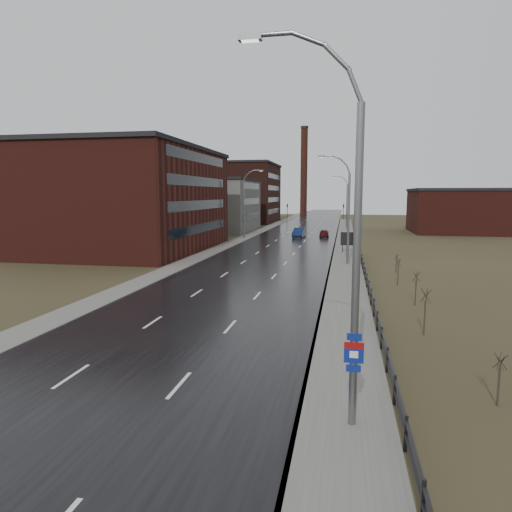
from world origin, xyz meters
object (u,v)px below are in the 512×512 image
at_px(billboard, 350,239).
at_px(car_near, 299,233).
at_px(streetlight_main, 346,238).
at_px(car_far, 324,233).

distance_m(billboard, car_near, 21.55).
bearing_deg(billboard, streetlight_main, -90.82).
distance_m(car_near, car_far, 4.50).
relative_size(car_near, car_far, 1.24).
bearing_deg(billboard, car_far, 100.79).
distance_m(streetlight_main, car_far, 65.67).
relative_size(streetlight_main, car_far, 3.01).
bearing_deg(car_far, billboard, 98.90).
bearing_deg(billboard, car_near, 112.65).
bearing_deg(streetlight_main, car_far, 93.04).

